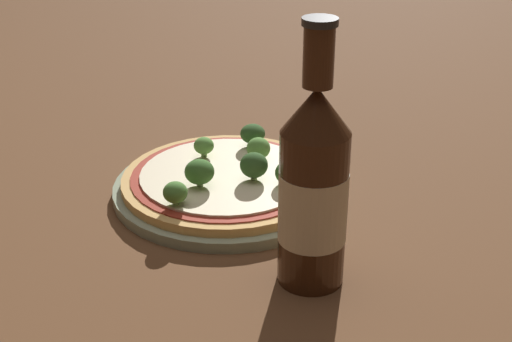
# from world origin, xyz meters

# --- Properties ---
(ground_plane) EXTENTS (3.00, 3.00, 0.00)m
(ground_plane) POSITION_xyz_m (0.00, 0.00, 0.00)
(ground_plane) COLOR brown
(plate) EXTENTS (0.26, 0.26, 0.01)m
(plate) POSITION_xyz_m (0.02, -0.01, 0.01)
(plate) COLOR #93A384
(plate) RESTS_ON ground_plane
(pizza) EXTENTS (0.24, 0.24, 0.01)m
(pizza) POSITION_xyz_m (0.02, -0.01, 0.02)
(pizza) COLOR tan
(pizza) RESTS_ON plate
(broccoli_floret_0) EXTENTS (0.03, 0.03, 0.03)m
(broccoli_floret_0) POSITION_xyz_m (0.07, 0.03, 0.04)
(broccoli_floret_0) COLOR #7A9E5B
(broccoli_floret_0) RESTS_ON pizza
(broccoli_floret_1) EXTENTS (0.03, 0.03, 0.03)m
(broccoli_floret_1) POSITION_xyz_m (0.00, 0.04, 0.04)
(broccoli_floret_1) COLOR #7A9E5B
(broccoli_floret_1) RESTS_ON pizza
(broccoli_floret_2) EXTENTS (0.03, 0.03, 0.03)m
(broccoli_floret_2) POSITION_xyz_m (-0.04, 0.05, 0.04)
(broccoli_floret_2) COLOR #7A9E5B
(broccoli_floret_2) RESTS_ON pizza
(broccoli_floret_3) EXTENTS (0.03, 0.03, 0.03)m
(broccoli_floret_3) POSITION_xyz_m (0.03, -0.05, 0.04)
(broccoli_floret_3) COLOR #7A9E5B
(broccoli_floret_3) RESTS_ON pizza
(broccoli_floret_4) EXTENTS (0.02, 0.02, 0.02)m
(broccoli_floret_4) POSITION_xyz_m (-0.03, -0.02, 0.04)
(broccoli_floret_4) COLOR #7A9E5B
(broccoli_floret_4) RESTS_ON pizza
(broccoli_floret_5) EXTENTS (0.03, 0.03, 0.03)m
(broccoli_floret_5) POSITION_xyz_m (0.05, 0.01, 0.04)
(broccoli_floret_5) COLOR #7A9E5B
(broccoli_floret_5) RESTS_ON pizza
(broccoli_floret_6) EXTENTS (0.03, 0.03, 0.02)m
(broccoli_floret_6) POSITION_xyz_m (0.06, -0.09, 0.04)
(broccoli_floret_6) COLOR #7A9E5B
(broccoli_floret_6) RESTS_ON pizza
(beer_bottle) EXTENTS (0.06, 0.06, 0.24)m
(beer_bottle) POSITION_xyz_m (0.20, -0.01, 0.09)
(beer_bottle) COLOR #381E0F
(beer_bottle) RESTS_ON ground_plane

